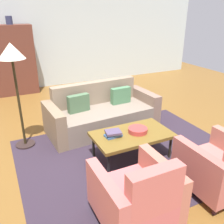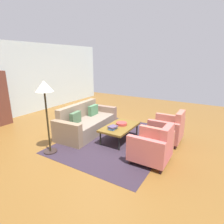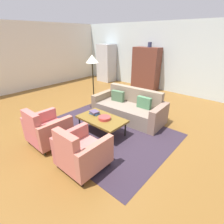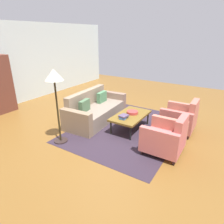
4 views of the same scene
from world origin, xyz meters
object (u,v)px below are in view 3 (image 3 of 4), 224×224
(book_stack, at_px, (94,113))
(fruit_bowl, at_px, (105,118))
(armchair_right, at_px, (80,153))
(refrigerator, at_px, (106,63))
(armchair_left, at_px, (46,131))
(floor_lamp, at_px, (92,64))
(cabinet, at_px, (146,69))
(couch, at_px, (130,109))
(vase_tall, at_px, (150,45))
(coffee_table, at_px, (102,119))

(book_stack, bearing_deg, fruit_bowl, -5.87)
(armchair_right, distance_m, refrigerator, 6.72)
(armchair_left, distance_m, refrigerator, 6.04)
(armchair_right, height_order, book_stack, armchair_right)
(fruit_bowl, bearing_deg, armchair_left, -120.96)
(armchair_right, distance_m, floor_lamp, 3.26)
(cabinet, height_order, floor_lamp, cabinet)
(armchair_left, distance_m, floor_lamp, 2.67)
(fruit_bowl, bearing_deg, refrigerator, 132.47)
(couch, height_order, armchair_left, armchair_left)
(vase_tall, bearing_deg, floor_lamp, -95.04)
(coffee_table, bearing_deg, fruit_bowl, 0.00)
(armchair_left, xyz_separation_m, vase_tall, (-0.60, 5.31, 1.56))
(armchair_left, distance_m, vase_tall, 5.57)
(armchair_right, distance_m, vase_tall, 5.82)
(couch, height_order, refrigerator, refrigerator)
(couch, distance_m, armchair_right, 2.43)
(coffee_table, distance_m, armchair_left, 1.31)
(coffee_table, relative_size, refrigerator, 0.65)
(book_stack, bearing_deg, floor_lamp, 137.54)
(coffee_table, height_order, armchair_left, armchair_left)
(fruit_bowl, distance_m, refrigerator, 5.50)
(armchair_left, bearing_deg, couch, 75.60)
(vase_tall, bearing_deg, fruit_bowl, -72.61)
(coffee_table, xyz_separation_m, cabinet, (-1.30, 4.15, 0.52))
(couch, xyz_separation_m, cabinet, (-1.29, 2.96, 0.61))
(cabinet, xyz_separation_m, floor_lamp, (-0.17, -3.04, 0.54))
(couch, bearing_deg, cabinet, -69.84)
(couch, relative_size, fruit_bowl, 7.21)
(vase_tall, height_order, floor_lamp, vase_tall)
(book_stack, bearing_deg, coffee_table, -7.79)
(vase_tall, distance_m, floor_lamp, 3.08)
(vase_tall, bearing_deg, armchair_left, -83.57)
(refrigerator, bearing_deg, armchair_left, -60.05)
(cabinet, distance_m, vase_tall, 1.01)
(vase_tall, height_order, refrigerator, vase_tall)
(armchair_right, bearing_deg, refrigerator, 128.27)
(vase_tall, xyz_separation_m, refrigerator, (-2.40, -0.10, -0.98))
(armchair_right, distance_m, book_stack, 1.51)
(armchair_right, xyz_separation_m, fruit_bowl, (-0.50, 1.17, 0.11))
(fruit_bowl, distance_m, floor_lamp, 2.16)
(couch, height_order, book_stack, couch)
(coffee_table, distance_m, armchair_right, 1.31)
(cabinet, bearing_deg, refrigerator, -177.40)
(refrigerator, xyz_separation_m, floor_lamp, (2.14, -2.94, 0.52))
(armchair_right, relative_size, cabinet, 0.49)
(coffee_table, distance_m, vase_tall, 4.57)
(armchair_right, xyz_separation_m, refrigerator, (-4.20, 5.21, 0.58))
(couch, distance_m, floor_lamp, 1.86)
(cabinet, relative_size, refrigerator, 0.97)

